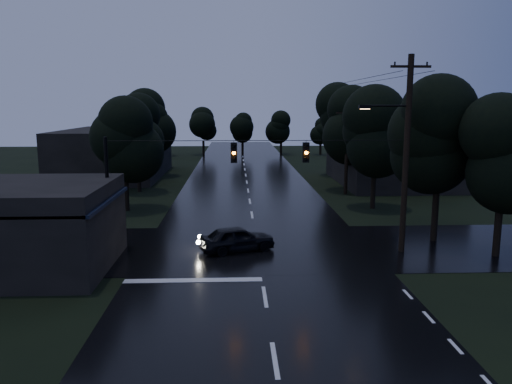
{
  "coord_description": "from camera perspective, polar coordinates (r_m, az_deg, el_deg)",
  "views": [
    {
      "loc": [
        -1.14,
        -13.76,
        7.52
      ],
      "look_at": [
        -0.03,
        12.76,
        2.9
      ],
      "focal_mm": 35.0,
      "sensor_mm": 36.0,
      "label": 1
    }
  ],
  "objects": [
    {
      "name": "span_signals",
      "position": [
        24.92,
        1.51,
        4.63
      ],
      "size": [
        15.0,
        0.37,
        1.12
      ],
      "color": "black",
      "rests_on": "ground"
    },
    {
      "name": "main_road",
      "position": [
        44.42,
        -0.9,
        0.13
      ],
      "size": [
        12.0,
        120.0,
        0.02
      ],
      "primitive_type": "cube",
      "color": "black",
      "rests_on": "ground"
    },
    {
      "name": "utility_pole_main",
      "position": [
        26.3,
        16.63,
        4.53
      ],
      "size": [
        3.5,
        0.3,
        10.0
      ],
      "color": "black",
      "rests_on": "ground"
    },
    {
      "name": "tree_corner_far",
      "position": [
        27.25,
        26.5,
        4.04
      ],
      "size": [
        3.92,
        3.92,
        8.26
      ],
      "color": "black",
      "rests_on": "ground"
    },
    {
      "name": "cross_street",
      "position": [
        26.86,
        0.12,
        -6.38
      ],
      "size": [
        60.0,
        9.0,
        0.02
      ],
      "primitive_type": "cube",
      "color": "black",
      "rests_on": "ground"
    },
    {
      "name": "building_far_left",
      "position": [
        55.51,
        -15.84,
        4.31
      ],
      "size": [
        10.0,
        16.0,
        5.0
      ],
      "primitive_type": "cube",
      "color": "black",
      "rests_on": "ground"
    },
    {
      "name": "building_far_right",
      "position": [
        50.39,
        15.12,
        3.47
      ],
      "size": [
        10.0,
        14.0,
        4.4
      ],
      "primitive_type": "cube",
      "color": "black",
      "rests_on": "ground"
    },
    {
      "name": "tree_right_c",
      "position": [
        54.96,
        9.61,
        8.54
      ],
      "size": [
        4.76,
        4.76,
        10.03
      ],
      "color": "black",
      "rests_on": "ground"
    },
    {
      "name": "car",
      "position": [
        26.12,
        -2.16,
        -5.35
      ],
      "size": [
        4.22,
        2.81,
        1.33
      ],
      "primitive_type": "imported",
      "rotation": [
        0.0,
        0.0,
        1.92
      ],
      "color": "black",
      "rests_on": "ground"
    },
    {
      "name": "tree_left_c",
      "position": [
        54.54,
        -12.09,
        8.06
      ],
      "size": [
        4.48,
        4.48,
        9.44
      ],
      "color": "black",
      "rests_on": "ground"
    },
    {
      "name": "ground",
      "position": [
        15.73,
        2.16,
        -18.71
      ],
      "size": [
        160.0,
        160.0,
        0.0
      ],
      "primitive_type": "plane",
      "color": "black",
      "rests_on": "ground"
    },
    {
      "name": "tree_right_a",
      "position": [
        37.22,
        13.5,
        6.68
      ],
      "size": [
        4.2,
        4.2,
        8.85
      ],
      "color": "black",
      "rests_on": "ground"
    },
    {
      "name": "tree_left_b",
      "position": [
        44.61,
        -13.45,
        7.17
      ],
      "size": [
        4.2,
        4.2,
        8.85
      ],
      "color": "black",
      "rests_on": "ground"
    },
    {
      "name": "tree_left_a",
      "position": [
        36.69,
        -14.86,
        5.99
      ],
      "size": [
        3.92,
        3.92,
        8.26
      ],
      "color": "black",
      "rests_on": "ground"
    },
    {
      "name": "tree_right_b",
      "position": [
        45.09,
        11.48,
        7.74
      ],
      "size": [
        4.48,
        4.48,
        9.44
      ],
      "color": "black",
      "rests_on": "ground"
    },
    {
      "name": "tree_corner_near",
      "position": [
        29.03,
        20.29,
        6.25
      ],
      "size": [
        4.48,
        4.48,
        9.44
      ],
      "color": "black",
      "rests_on": "ground"
    },
    {
      "name": "anchor_pole_left",
      "position": [
        25.96,
        -16.55,
        -0.57
      ],
      "size": [
        0.18,
        0.18,
        6.0
      ],
      "primitive_type": "cylinder",
      "color": "black",
      "rests_on": "ground"
    },
    {
      "name": "utility_pole_far",
      "position": [
        42.97,
        10.33,
        4.86
      ],
      "size": [
        2.0,
        0.3,
        7.5
      ],
      "color": "black",
      "rests_on": "ground"
    }
  ]
}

